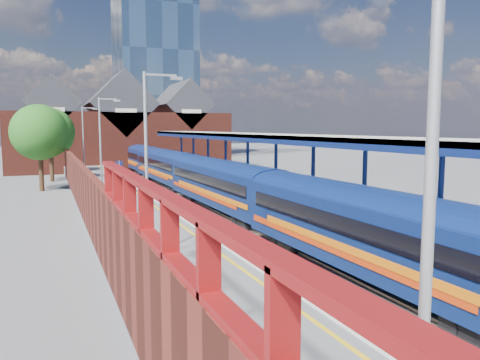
{
  "coord_description": "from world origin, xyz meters",
  "views": [
    {
      "loc": [
        -9.92,
        -11.45,
        5.97
      ],
      "look_at": [
        1.48,
        16.12,
        2.6
      ],
      "focal_mm": 35.0,
      "sensor_mm": 36.0,
      "label": 1
    }
  ],
  "objects_px": {
    "lamp_post_d": "(85,137)",
    "parked_car_dark": "(346,196)",
    "lamp_post_b": "(150,154)",
    "parked_car_blue": "(354,196)",
    "train": "(189,172)",
    "lamp_post_c": "(102,142)",
    "parked_car_silver": "(369,206)",
    "lamp_post_a": "(439,226)",
    "platform_sign": "(119,172)"
  },
  "relations": [
    {
      "from": "lamp_post_d",
      "to": "parked_car_dark",
      "type": "xyz_separation_m",
      "value": [
        13.81,
        -25.01,
        -3.33
      ]
    },
    {
      "from": "lamp_post_b",
      "to": "parked_car_blue",
      "type": "bearing_deg",
      "value": 26.57
    },
    {
      "from": "train",
      "to": "lamp_post_c",
      "type": "xyz_separation_m",
      "value": [
        -7.86,
        -5.69,
        2.87
      ]
    },
    {
      "from": "train",
      "to": "lamp_post_d",
      "type": "distance_m",
      "value": 13.28
    },
    {
      "from": "train",
      "to": "parked_car_silver",
      "type": "distance_m",
      "value": 18.96
    },
    {
      "from": "lamp_post_c",
      "to": "lamp_post_d",
      "type": "xyz_separation_m",
      "value": [
        0.0,
        16.0,
        0.0
      ]
    },
    {
      "from": "lamp_post_a",
      "to": "lamp_post_b",
      "type": "relative_size",
      "value": 1.0
    },
    {
      "from": "train",
      "to": "lamp_post_a",
      "type": "bearing_deg",
      "value": -102.41
    },
    {
      "from": "platform_sign",
      "to": "lamp_post_c",
      "type": "bearing_deg",
      "value": -124.26
    },
    {
      "from": "parked_car_dark",
      "to": "platform_sign",
      "type": "bearing_deg",
      "value": 36.39
    },
    {
      "from": "lamp_post_a",
      "to": "train",
      "type": "bearing_deg",
      "value": 77.59
    },
    {
      "from": "train",
      "to": "lamp_post_c",
      "type": "height_order",
      "value": "lamp_post_c"
    },
    {
      "from": "parked_car_silver",
      "to": "lamp_post_b",
      "type": "bearing_deg",
      "value": 102.54
    },
    {
      "from": "train",
      "to": "lamp_post_c",
      "type": "bearing_deg",
      "value": -144.11
    },
    {
      "from": "lamp_post_b",
      "to": "parked_car_dark",
      "type": "bearing_deg",
      "value": 26.85
    },
    {
      "from": "lamp_post_d",
      "to": "parked_car_blue",
      "type": "relative_size",
      "value": 1.77
    },
    {
      "from": "platform_sign",
      "to": "parked_car_blue",
      "type": "relative_size",
      "value": 0.63
    },
    {
      "from": "train",
      "to": "lamp_post_b",
      "type": "height_order",
      "value": "lamp_post_b"
    },
    {
      "from": "lamp_post_a",
      "to": "lamp_post_b",
      "type": "bearing_deg",
      "value": 90.0
    },
    {
      "from": "parked_car_silver",
      "to": "lamp_post_a",
      "type": "bearing_deg",
      "value": 141.37
    },
    {
      "from": "platform_sign",
      "to": "train",
      "type": "bearing_deg",
      "value": 29.58
    },
    {
      "from": "lamp_post_b",
      "to": "parked_car_dark",
      "type": "relative_size",
      "value": 1.52
    },
    {
      "from": "lamp_post_b",
      "to": "platform_sign",
      "type": "height_order",
      "value": "lamp_post_b"
    },
    {
      "from": "lamp_post_a",
      "to": "lamp_post_d",
      "type": "relative_size",
      "value": 1.0
    },
    {
      "from": "parked_car_silver",
      "to": "parked_car_blue",
      "type": "distance_m",
      "value": 4.34
    },
    {
      "from": "lamp_post_b",
      "to": "parked_car_blue",
      "type": "relative_size",
      "value": 1.77
    },
    {
      "from": "train",
      "to": "parked_car_silver",
      "type": "xyz_separation_m",
      "value": [
        4.93,
        -18.3,
        -0.5
      ]
    },
    {
      "from": "lamp_post_b",
      "to": "lamp_post_c",
      "type": "xyz_separation_m",
      "value": [
        0.0,
        16.0,
        0.0
      ]
    },
    {
      "from": "parked_car_dark",
      "to": "parked_car_blue",
      "type": "bearing_deg",
      "value": -80.49
    },
    {
      "from": "train",
      "to": "platform_sign",
      "type": "xyz_separation_m",
      "value": [
        -6.49,
        -3.69,
        0.57
      ]
    },
    {
      "from": "parked_car_silver",
      "to": "parked_car_blue",
      "type": "xyz_separation_m",
      "value": [
        1.84,
        3.93,
        -0.07
      ]
    },
    {
      "from": "train",
      "to": "parked_car_dark",
      "type": "xyz_separation_m",
      "value": [
        5.96,
        -14.69,
        -0.45
      ]
    },
    {
      "from": "train",
      "to": "lamp_post_b",
      "type": "distance_m",
      "value": 23.24
    },
    {
      "from": "parked_car_silver",
      "to": "lamp_post_c",
      "type": "bearing_deg",
      "value": 43.09
    },
    {
      "from": "lamp_post_b",
      "to": "lamp_post_d",
      "type": "bearing_deg",
      "value": 90.0
    },
    {
      "from": "platform_sign",
      "to": "parked_car_blue",
      "type": "distance_m",
      "value": 17.07
    },
    {
      "from": "lamp_post_b",
      "to": "parked_car_blue",
      "type": "xyz_separation_m",
      "value": [
        14.63,
        7.32,
        -3.44
      ]
    },
    {
      "from": "train",
      "to": "parked_car_dark",
      "type": "relative_size",
      "value": 14.35
    },
    {
      "from": "train",
      "to": "parked_car_blue",
      "type": "xyz_separation_m",
      "value": [
        6.77,
        -14.37,
        -0.57
      ]
    },
    {
      "from": "parked_car_dark",
      "to": "train",
      "type": "bearing_deg",
      "value": 9.94
    },
    {
      "from": "train",
      "to": "lamp_post_b",
      "type": "bearing_deg",
      "value": -109.91
    },
    {
      "from": "lamp_post_c",
      "to": "parked_car_silver",
      "type": "relative_size",
      "value": 1.87
    },
    {
      "from": "train",
      "to": "platform_sign",
      "type": "bearing_deg",
      "value": -150.42
    },
    {
      "from": "lamp_post_c",
      "to": "train",
      "type": "bearing_deg",
      "value": 35.89
    },
    {
      "from": "lamp_post_c",
      "to": "platform_sign",
      "type": "relative_size",
      "value": 2.8
    },
    {
      "from": "parked_car_silver",
      "to": "parked_car_blue",
      "type": "height_order",
      "value": "parked_car_silver"
    },
    {
      "from": "parked_car_dark",
      "to": "parked_car_blue",
      "type": "distance_m",
      "value": 0.88
    },
    {
      "from": "lamp_post_c",
      "to": "parked_car_dark",
      "type": "relative_size",
      "value": 1.52
    },
    {
      "from": "lamp_post_d",
      "to": "parked_car_dark",
      "type": "distance_m",
      "value": 28.76
    },
    {
      "from": "lamp_post_b",
      "to": "platform_sign",
      "type": "distance_m",
      "value": 18.2
    }
  ]
}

